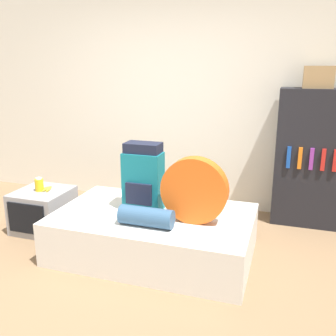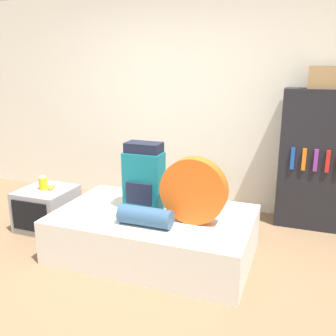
{
  "view_description": "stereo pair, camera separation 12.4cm",
  "coord_description": "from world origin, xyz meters",
  "px_view_note": "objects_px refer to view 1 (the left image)",
  "views": [
    {
      "loc": [
        1.34,
        -2.42,
        1.74
      ],
      "look_at": [
        0.34,
        0.63,
        0.86
      ],
      "focal_mm": 40.0,
      "sensor_mm": 36.0,
      "label": 1
    },
    {
      "loc": [
        1.46,
        -2.38,
        1.74
      ],
      "look_at": [
        0.34,
        0.63,
        0.86
      ],
      "focal_mm": 40.0,
      "sensor_mm": 36.0,
      "label": 2
    }
  ],
  "objects_px": {
    "tent_bag": "(194,190)",
    "canister": "(39,185)",
    "cardboard_box": "(318,77)",
    "backpack": "(143,178)",
    "bookshelf": "(316,159)",
    "television": "(43,210)",
    "sleeping_roll": "(146,217)"
  },
  "relations": [
    {
      "from": "sleeping_roll",
      "to": "bookshelf",
      "type": "height_order",
      "value": "bookshelf"
    },
    {
      "from": "cardboard_box",
      "to": "tent_bag",
      "type": "bearing_deg",
      "value": -127.08
    },
    {
      "from": "backpack",
      "to": "bookshelf",
      "type": "relative_size",
      "value": 0.43
    },
    {
      "from": "tent_bag",
      "to": "bookshelf",
      "type": "bearing_deg",
      "value": 51.2
    },
    {
      "from": "tent_bag",
      "to": "cardboard_box",
      "type": "distance_m",
      "value": 1.86
    },
    {
      "from": "tent_bag",
      "to": "canister",
      "type": "distance_m",
      "value": 1.78
    },
    {
      "from": "television",
      "to": "cardboard_box",
      "type": "xyz_separation_m",
      "value": [
        2.72,
        1.08,
        1.4
      ]
    },
    {
      "from": "backpack",
      "to": "television",
      "type": "xyz_separation_m",
      "value": [
        -1.21,
        0.08,
        -0.5
      ]
    },
    {
      "from": "bookshelf",
      "to": "cardboard_box",
      "type": "distance_m",
      "value": 0.87
    },
    {
      "from": "sleeping_roll",
      "to": "television",
      "type": "distance_m",
      "value": 1.46
    },
    {
      "from": "backpack",
      "to": "tent_bag",
      "type": "height_order",
      "value": "backpack"
    },
    {
      "from": "tent_bag",
      "to": "backpack",
      "type": "bearing_deg",
      "value": 166.19
    },
    {
      "from": "tent_bag",
      "to": "sleeping_roll",
      "type": "distance_m",
      "value": 0.47
    },
    {
      "from": "tent_bag",
      "to": "sleeping_roll",
      "type": "height_order",
      "value": "tent_bag"
    },
    {
      "from": "sleeping_roll",
      "to": "canister",
      "type": "xyz_separation_m",
      "value": [
        -1.39,
        0.42,
        0.02
      ]
    },
    {
      "from": "tent_bag",
      "to": "television",
      "type": "bearing_deg",
      "value": 173.0
    },
    {
      "from": "backpack",
      "to": "bookshelf",
      "type": "height_order",
      "value": "bookshelf"
    },
    {
      "from": "backpack",
      "to": "television",
      "type": "distance_m",
      "value": 1.32
    },
    {
      "from": "backpack",
      "to": "canister",
      "type": "distance_m",
      "value": 1.25
    },
    {
      "from": "tent_bag",
      "to": "cardboard_box",
      "type": "relative_size",
      "value": 1.96
    },
    {
      "from": "backpack",
      "to": "cardboard_box",
      "type": "relative_size",
      "value": 2.18
    },
    {
      "from": "backpack",
      "to": "bookshelf",
      "type": "bearing_deg",
      "value": 36.57
    },
    {
      "from": "canister",
      "to": "sleeping_roll",
      "type": "bearing_deg",
      "value": -16.91
    },
    {
      "from": "backpack",
      "to": "tent_bag",
      "type": "distance_m",
      "value": 0.54
    },
    {
      "from": "television",
      "to": "backpack",
      "type": "bearing_deg",
      "value": -3.97
    },
    {
      "from": "tent_bag",
      "to": "sleeping_roll",
      "type": "relative_size",
      "value": 1.24
    },
    {
      "from": "canister",
      "to": "cardboard_box",
      "type": "xyz_separation_m",
      "value": [
        2.73,
        1.08,
        1.11
      ]
    },
    {
      "from": "canister",
      "to": "bookshelf",
      "type": "bearing_deg",
      "value": 21.14
    },
    {
      "from": "tent_bag",
      "to": "television",
      "type": "distance_m",
      "value": 1.82
    },
    {
      "from": "sleeping_roll",
      "to": "canister",
      "type": "height_order",
      "value": "canister"
    },
    {
      "from": "sleeping_roll",
      "to": "canister",
      "type": "relative_size",
      "value": 3.25
    },
    {
      "from": "tent_bag",
      "to": "television",
      "type": "relative_size",
      "value": 1.03
    }
  ]
}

